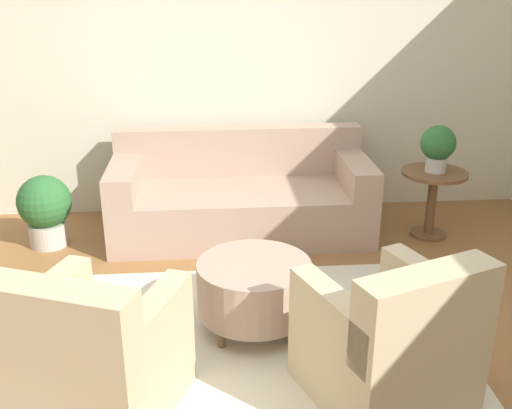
% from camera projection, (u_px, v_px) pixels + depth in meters
% --- Properties ---
extents(ground_plane, '(16.00, 16.00, 0.00)m').
position_uv_depth(ground_plane, '(240.00, 347.00, 3.78)').
color(ground_plane, '#996638').
extents(wall_back, '(8.81, 0.12, 2.80)m').
position_uv_depth(wall_back, '(223.00, 65.00, 5.55)').
color(wall_back, beige).
rests_on(wall_back, ground_plane).
extents(rug, '(2.79, 2.08, 0.01)m').
position_uv_depth(rug, '(240.00, 347.00, 3.77)').
color(rug, beige).
rests_on(rug, ground_plane).
extents(couch, '(2.26, 0.97, 0.89)m').
position_uv_depth(couch, '(241.00, 198.00, 5.35)').
color(couch, tan).
rests_on(couch, ground_plane).
extents(armchair_left, '(0.98, 0.99, 0.89)m').
position_uv_depth(armchair_left, '(94.00, 359.00, 3.07)').
color(armchair_left, '#C6B289').
rests_on(armchair_left, rug).
extents(armchair_right, '(0.98, 0.99, 0.89)m').
position_uv_depth(armchair_right, '(390.00, 345.00, 3.19)').
color(armchair_right, '#C6B289').
rests_on(armchair_right, rug).
extents(ottoman_table, '(0.74, 0.74, 0.46)m').
position_uv_depth(ottoman_table, '(254.00, 287.00, 3.89)').
color(ottoman_table, tan).
rests_on(ottoman_table, rug).
extents(side_table, '(0.56, 0.56, 0.60)m').
position_uv_depth(side_table, '(433.00, 192.00, 5.23)').
color(side_table, brown).
rests_on(side_table, ground_plane).
extents(potted_plant_on_side_table, '(0.30, 0.30, 0.40)m').
position_uv_depth(potted_plant_on_side_table, '(438.00, 146.00, 5.08)').
color(potted_plant_on_side_table, beige).
rests_on(potted_plant_on_side_table, side_table).
extents(potted_plant_floor, '(0.45, 0.45, 0.62)m').
position_uv_depth(potted_plant_floor, '(45.00, 208.00, 5.07)').
color(potted_plant_floor, beige).
rests_on(potted_plant_floor, ground_plane).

